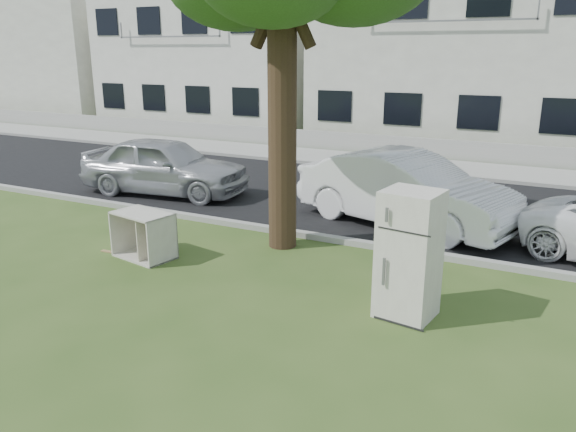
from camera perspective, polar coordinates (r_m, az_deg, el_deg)
The scene contains 16 objects.
ground at distance 9.48m, azimuth -3.44°, elevation -6.60°, with size 120.00×120.00×0.00m, color #324D1B.
road at distance 14.70m, azimuth 8.41°, elevation 1.68°, with size 120.00×7.00×0.01m, color black.
kerb_near at distance 11.52m, azimuth 2.70°, elevation -2.34°, with size 120.00×0.18×0.12m, color gray.
kerb_far at distance 18.02m, azimuth 12.06°, elevation 4.21°, with size 120.00×0.18×0.12m, color gray.
sidewalk at distance 19.39m, azimuth 13.19°, elevation 5.01°, with size 120.00×2.80×0.01m, color gray.
low_wall at distance 20.87m, azimuth 14.33°, elevation 6.68°, with size 120.00×0.15×0.70m, color gray.
townhouse_left at distance 29.93m, azimuth -6.70°, elevation 15.99°, with size 10.20×8.16×7.04m.
townhouse_center at distance 25.40m, azimuth 17.49°, elevation 15.77°, with size 11.22×8.16×7.44m.
filler_left at distance 39.72m, azimuth -23.95°, elevation 14.36°, with size 16.00×9.00×6.40m, color silver.
fridge at distance 8.14m, azimuth 12.20°, elevation -3.87°, with size 0.77×0.71×1.87m, color beige.
cabinet at distance 10.72m, azimuth -14.46°, elevation -1.89°, with size 1.10×0.68×0.86m, color silver.
plank_a at distance 11.10m, azimuth -16.47°, elevation -3.71°, with size 0.98×0.08×0.02m, color olive.
plank_b at distance 12.31m, azimuth -15.29°, elevation -1.64°, with size 0.89×0.09×0.02m, color #976C4F.
plank_c at distance 11.88m, azimuth -15.34°, elevation -2.28°, with size 0.81×0.09×0.02m, color #9E8A58.
car_center at distance 12.46m, azimuth 11.86°, elevation 2.62°, with size 1.70×4.88×1.61m, color white.
car_left at distance 15.36m, azimuth -12.42°, elevation 5.02°, with size 1.81×4.50×1.53m, color #9FA1A5.
Camera 1 is at (4.44, -7.51, 3.71)m, focal length 35.00 mm.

